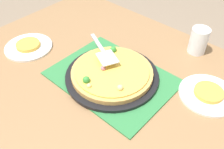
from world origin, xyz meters
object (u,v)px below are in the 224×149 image
(pizza_server, at_px, (103,51))
(served_slice_right, at_px, (28,45))
(cup_far, at_px, (199,41))
(pizza, at_px, (112,72))
(pizza_pan, at_px, (112,76))
(plate_far_right, at_px, (29,47))
(served_slice_left, at_px, (209,92))
(plate_near_left, at_px, (208,95))

(pizza_server, bearing_deg, served_slice_right, 23.52)
(cup_far, bearing_deg, pizza, 66.94)
(pizza_pan, distance_m, pizza_server, 0.11)
(plate_far_right, distance_m, cup_far, 0.79)
(pizza_pan, bearing_deg, served_slice_left, -152.87)
(plate_near_left, height_order, cup_far, cup_far)
(pizza_pan, bearing_deg, pizza, 43.98)
(served_slice_left, xyz_separation_m, served_slice_right, (0.77, 0.28, 0.00))
(served_slice_right, bearing_deg, pizza_pan, -165.99)
(plate_near_left, bearing_deg, served_slice_right, 20.03)
(pizza_pan, height_order, served_slice_left, served_slice_left)
(pizza, height_order, plate_near_left, pizza)
(served_slice_left, bearing_deg, plate_near_left, 0.00)
(plate_near_left, height_order, plate_far_right, same)
(plate_near_left, bearing_deg, cup_far, -52.84)
(pizza_pan, xyz_separation_m, pizza_server, (0.09, -0.04, 0.06))
(plate_near_left, bearing_deg, pizza_pan, 27.13)
(pizza, distance_m, served_slice_right, 0.45)
(pizza_server, bearing_deg, served_slice_left, -162.92)
(pizza_pan, xyz_separation_m, cup_far, (-0.17, -0.40, 0.05))
(pizza, distance_m, served_slice_left, 0.38)
(pizza_pan, distance_m, plate_far_right, 0.45)
(pizza_server, bearing_deg, cup_far, -125.94)
(plate_near_left, relative_size, pizza_server, 0.97)
(pizza, bearing_deg, served_slice_right, 13.95)
(plate_far_right, xyz_separation_m, served_slice_left, (-0.77, -0.28, 0.01))
(plate_far_right, bearing_deg, served_slice_left, -159.97)
(served_slice_right, bearing_deg, pizza, -166.05)
(served_slice_left, bearing_deg, plate_far_right, 20.03)
(plate_near_left, bearing_deg, pizza, 27.17)
(pizza, distance_m, cup_far, 0.43)
(plate_near_left, xyz_separation_m, plate_far_right, (0.77, 0.28, 0.00))
(served_slice_right, bearing_deg, cup_far, -140.03)
(pizza, height_order, served_slice_right, pizza)
(served_slice_right, distance_m, cup_far, 0.78)
(plate_near_left, relative_size, served_slice_right, 2.00)
(cup_far, bearing_deg, plate_near_left, 127.16)
(pizza, bearing_deg, plate_near_left, -152.83)
(pizza_pan, relative_size, pizza, 1.15)
(cup_far, distance_m, pizza_server, 0.44)
(served_slice_right, distance_m, pizza_server, 0.38)
(plate_near_left, relative_size, served_slice_left, 2.00)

